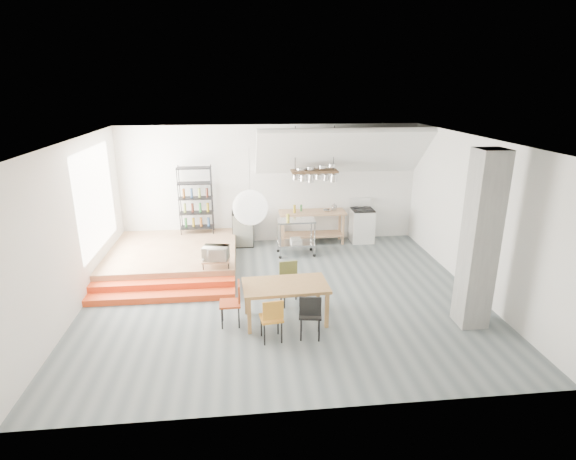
{
  "coord_description": "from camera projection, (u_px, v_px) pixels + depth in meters",
  "views": [
    {
      "loc": [
        -0.8,
        -8.46,
        4.19
      ],
      "look_at": [
        0.18,
        0.8,
        1.17
      ],
      "focal_mm": 28.0,
      "sensor_mm": 36.0,
      "label": 1
    }
  ],
  "objects": [
    {
      "name": "pot_rack",
      "position": [
        315.0,
        174.0,
        11.65
      ],
      "size": [
        1.2,
        0.5,
        1.43
      ],
      "color": "#422C1A",
      "rests_on": "ceiling"
    },
    {
      "name": "bowl",
      "position": [
        327.0,
        210.0,
        12.17
      ],
      "size": [
        0.25,
        0.25,
        0.05
      ],
      "primitive_type": "imported",
      "rotation": [
        0.0,
        0.0,
        -0.19
      ],
      "color": "silver",
      "rests_on": "kitchen_counter"
    },
    {
      "name": "ceiling",
      "position": [
        283.0,
        140.0,
        8.39
      ],
      "size": [
        8.0,
        7.0,
        0.02
      ],
      "primitive_type": "cube",
      "color": "white",
      "rests_on": "wall_back"
    },
    {
      "name": "chair_red",
      "position": [
        234.0,
        300.0,
        8.09
      ],
      "size": [
        0.38,
        0.38,
        0.82
      ],
      "rotation": [
        0.0,
        0.0,
        -1.56
      ],
      "color": "#B13E19",
      "rests_on": "ground"
    },
    {
      "name": "mini_fridge",
      "position": [
        243.0,
        228.0,
        12.18
      ],
      "size": [
        0.56,
        0.56,
        0.95
      ],
      "primitive_type": "cube",
      "color": "black",
      "rests_on": "ground"
    },
    {
      "name": "wall_back",
      "position": [
        271.0,
        185.0,
        12.19
      ],
      "size": [
        8.0,
        0.04,
        3.2
      ],
      "primitive_type": "cube",
      "color": "silver",
      "rests_on": "ground"
    },
    {
      "name": "slope_ceiling",
      "position": [
        342.0,
        152.0,
        11.52
      ],
      "size": [
        4.4,
        1.44,
        1.32
      ],
      "primitive_type": "cube",
      "rotation": [
        -0.73,
        0.0,
        0.0
      ],
      "color": "white",
      "rests_on": "wall_back"
    },
    {
      "name": "step_upper",
      "position": [
        164.0,
        287.0,
        9.46
      ],
      "size": [
        3.0,
        0.35,
        0.27
      ],
      "primitive_type": "cube",
      "color": "#EE491C",
      "rests_on": "ground"
    },
    {
      "name": "dining_table",
      "position": [
        285.0,
        288.0,
        8.18
      ],
      "size": [
        1.58,
        0.94,
        0.73
      ],
      "rotation": [
        0.0,
        0.0,
        0.05
      ],
      "color": "olive",
      "rests_on": "ground"
    },
    {
      "name": "window_pane",
      "position": [
        96.0,
        199.0,
        9.84
      ],
      "size": [
        0.02,
        2.5,
        2.2
      ],
      "primitive_type": "cube",
      "color": "white",
      "rests_on": "wall_left"
    },
    {
      "name": "chair_olive",
      "position": [
        290.0,
        279.0,
        8.91
      ],
      "size": [
        0.44,
        0.44,
        0.85
      ],
      "rotation": [
        0.0,
        0.0,
        0.13
      ],
      "color": "brown",
      "rests_on": "ground"
    },
    {
      "name": "kitchen_counter",
      "position": [
        312.0,
        221.0,
        12.28
      ],
      "size": [
        1.8,
        0.6,
        0.91
      ],
      "color": "#A07150",
      "rests_on": "ground"
    },
    {
      "name": "microwave_shelf",
      "position": [
        216.0,
        260.0,
        9.78
      ],
      "size": [
        0.6,
        0.4,
        0.16
      ],
      "color": "#A07150",
      "rests_on": "platform"
    },
    {
      "name": "wire_shelving",
      "position": [
        196.0,
        199.0,
        11.79
      ],
      "size": [
        0.88,
        0.38,
        1.8
      ],
      "color": "black",
      "rests_on": "platform"
    },
    {
      "name": "concrete_column",
      "position": [
        480.0,
        241.0,
        7.8
      ],
      "size": [
        0.5,
        0.5,
        3.2
      ],
      "primitive_type": "cube",
      "color": "gray",
      "rests_on": "ground"
    },
    {
      "name": "chair_black",
      "position": [
        310.0,
        312.0,
        7.62
      ],
      "size": [
        0.44,
        0.44,
        0.84
      ],
      "rotation": [
        0.0,
        0.0,
        2.98
      ],
      "color": "black",
      "rests_on": "ground"
    },
    {
      "name": "rolling_cart",
      "position": [
        296.0,
        232.0,
        11.42
      ],
      "size": [
        0.97,
        0.57,
        0.94
      ],
      "rotation": [
        0.0,
        0.0,
        0.03
      ],
      "color": "silver",
      "rests_on": "ground"
    },
    {
      "name": "wall_left",
      "position": [
        73.0,
        228.0,
        8.48
      ],
      "size": [
        0.04,
        7.0,
        3.2
      ],
      "primitive_type": "cube",
      "color": "silver",
      "rests_on": "ground"
    },
    {
      "name": "step_lower",
      "position": [
        161.0,
        297.0,
        9.15
      ],
      "size": [
        3.0,
        0.35,
        0.13
      ],
      "primitive_type": "cube",
      "color": "#EE491C",
      "rests_on": "ground"
    },
    {
      "name": "platform",
      "position": [
        174.0,
        256.0,
        10.96
      ],
      "size": [
        3.0,
        3.0,
        0.4
      ],
      "primitive_type": "cube",
      "color": "#A07150",
      "rests_on": "ground"
    },
    {
      "name": "floor",
      "position": [
        283.0,
        295.0,
        9.38
      ],
      "size": [
        8.0,
        8.0,
        0.0
      ],
      "primitive_type": "plane",
      "color": "#555F63",
      "rests_on": "ground"
    },
    {
      "name": "wall_right",
      "position": [
        475.0,
        216.0,
        9.29
      ],
      "size": [
        0.04,
        7.0,
        3.2
      ],
      "primitive_type": "cube",
      "color": "silver",
      "rests_on": "ground"
    },
    {
      "name": "stove",
      "position": [
        362.0,
        225.0,
        12.47
      ],
      "size": [
        0.6,
        0.6,
        1.18
      ],
      "color": "white",
      "rests_on": "ground"
    },
    {
      "name": "paper_lantern",
      "position": [
        250.0,
        208.0,
        7.62
      ],
      "size": [
        0.6,
        0.6,
        0.6
      ],
      "primitive_type": "sphere",
      "color": "white",
      "rests_on": "ceiling"
    },
    {
      "name": "microwave",
      "position": [
        216.0,
        253.0,
        9.73
      ],
      "size": [
        0.6,
        0.47,
        0.3
      ],
      "primitive_type": "imported",
      "rotation": [
        0.0,
        0.0,
        -0.2
      ],
      "color": "beige",
      "rests_on": "microwave_shelf"
    },
    {
      "name": "chair_mustard",
      "position": [
        272.0,
        316.0,
        7.53
      ],
      "size": [
        0.41,
        0.41,
        0.81
      ],
      "rotation": [
        0.0,
        0.0,
        3.27
      ],
      "color": "#C17B21",
      "rests_on": "ground"
    }
  ]
}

